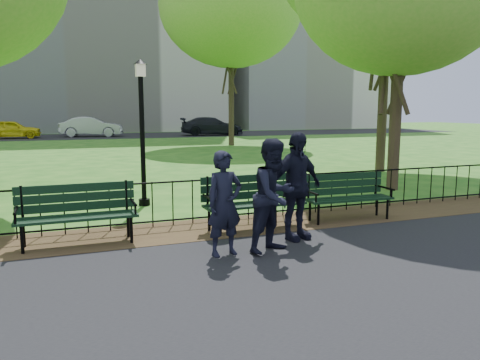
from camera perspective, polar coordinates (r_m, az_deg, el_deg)
name	(u,v)px	position (r m, az deg, el deg)	size (l,w,h in m)	color
ground	(259,248)	(7.83, 2.38, -8.33)	(120.00, 120.00, 0.00)	#226019
asphalt_path	(395,343)	(5.10, 18.33, -18.34)	(60.00, 9.20, 0.01)	black
dirt_strip	(229,227)	(9.17, -1.31, -5.69)	(60.00, 1.60, 0.01)	#332315
far_street	(100,136)	(42.05, -16.70, 5.16)	(70.00, 9.00, 0.01)	black
iron_fence	(221,198)	(9.53, -2.32, -2.16)	(24.06, 0.06, 1.00)	black
apartment_east	(300,32)	(62.81, 7.38, 17.45)	(20.00, 15.00, 24.00)	silver
park_bench_main	(239,195)	(8.75, -0.06, -1.84)	(1.99, 0.67, 1.12)	black
park_bench_left_a	(77,208)	(8.38, -19.27, -3.19)	(1.97, 0.63, 1.11)	black
park_bench_right_a	(347,191)	(9.92, 12.88, -1.37)	(1.86, 0.65, 1.04)	black
lamppost	(142,127)	(11.25, -11.85, 6.31)	(0.31, 0.31, 3.42)	black
tree_far_e	(231,5)	(30.71, -1.10, 20.50)	(8.89, 8.89, 12.39)	#2D2116
person_left	(225,203)	(7.26, -1.88, -2.88)	(0.60, 0.39, 1.64)	black
person_mid	(274,196)	(7.44, 4.21, -1.92)	(0.88, 0.46, 1.82)	black
person_right	(296,186)	(8.18, 6.81, -0.76)	(1.11, 0.45, 1.89)	black
taxi	(12,129)	(40.88, -26.07, 5.58)	(1.71, 4.26, 1.45)	yellow
sedan_silver	(92,127)	(41.12, -17.64, 6.21)	(1.75, 5.03, 1.66)	#95979C
sedan_dark	(212,126)	(41.54, -3.45, 6.57)	(2.22, 5.47, 1.59)	black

